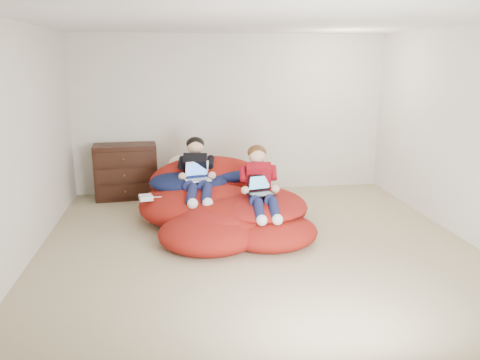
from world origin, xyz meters
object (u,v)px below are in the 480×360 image
at_px(older_boy, 197,169).
at_px(laptop_black, 261,189).
at_px(beanbag_pile, 224,206).
at_px(laptop_white, 197,175).
at_px(dresser, 126,171).
at_px(younger_boy, 260,181).

bearing_deg(older_boy, laptop_black, -41.81).
distance_m(beanbag_pile, laptop_white, 0.55).
xyz_separation_m(beanbag_pile, laptop_black, (0.41, -0.36, 0.32)).
height_order(beanbag_pile, laptop_black, beanbag_pile).
bearing_deg(laptop_black, laptop_white, 142.76).
relative_size(dresser, younger_boy, 0.94).
height_order(laptop_white, laptop_black, laptop_white).
distance_m(beanbag_pile, younger_boy, 0.65).
xyz_separation_m(dresser, older_boy, (1.05, -1.13, 0.26)).
distance_m(dresser, older_boy, 1.56).
height_order(older_boy, laptop_black, older_boy).
relative_size(beanbag_pile, older_boy, 1.97).
distance_m(dresser, younger_boy, 2.52).
bearing_deg(dresser, beanbag_pile, -46.21).
xyz_separation_m(dresser, beanbag_pile, (1.38, -1.44, -0.17)).
distance_m(laptop_white, laptop_black, 0.94).
xyz_separation_m(younger_boy, laptop_black, (-0.00, -0.05, -0.08)).
bearing_deg(older_boy, beanbag_pile, -42.65).
relative_size(beanbag_pile, younger_boy, 2.23).
xyz_separation_m(beanbag_pile, laptop_white, (-0.33, 0.21, 0.38)).
height_order(dresser, beanbag_pile, dresser).
distance_m(dresser, laptop_black, 2.55).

